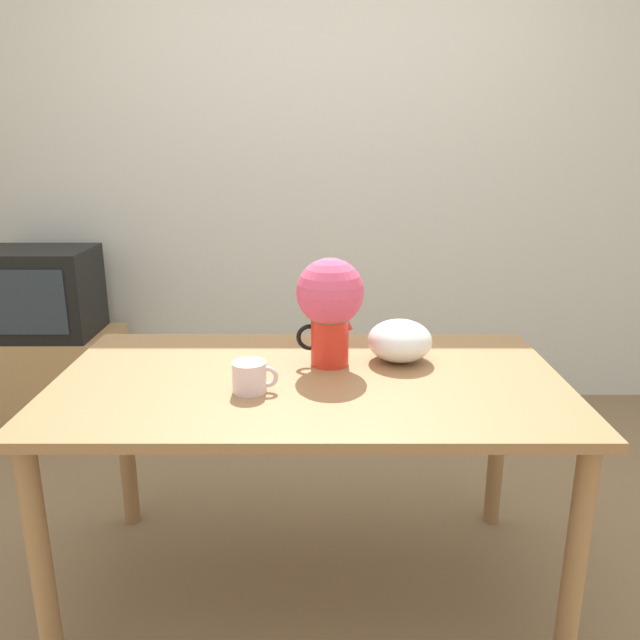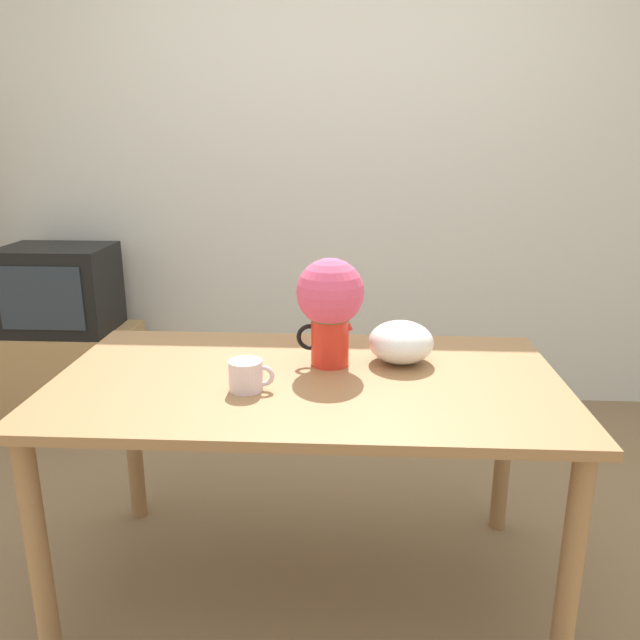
{
  "view_description": "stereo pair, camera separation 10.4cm",
  "coord_description": "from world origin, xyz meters",
  "px_view_note": "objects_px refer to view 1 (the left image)",
  "views": [
    {
      "loc": [
        -0.02,
        -1.78,
        1.46
      ],
      "look_at": [
        -0.02,
        0.11,
        0.91
      ],
      "focal_mm": 35.0,
      "sensor_mm": 36.0,
      "label": 1
    },
    {
      "loc": [
        0.09,
        -1.78,
        1.46
      ],
      "look_at": [
        -0.02,
        0.11,
        0.91
      ],
      "focal_mm": 35.0,
      "sensor_mm": 36.0,
      "label": 2
    }
  ],
  "objects_px": {
    "coffee_mug": "(251,377)",
    "tv_set": "(40,292)",
    "white_bowl": "(400,341)",
    "flower_vase": "(330,302)"
  },
  "relations": [
    {
      "from": "coffee_mug",
      "to": "tv_set",
      "type": "bearing_deg",
      "value": 130.8
    },
    {
      "from": "white_bowl",
      "to": "tv_set",
      "type": "bearing_deg",
      "value": 145.38
    },
    {
      "from": "flower_vase",
      "to": "white_bowl",
      "type": "distance_m",
      "value": 0.27
    },
    {
      "from": "flower_vase",
      "to": "tv_set",
      "type": "xyz_separation_m",
      "value": [
        -1.47,
        1.21,
        -0.26
      ]
    },
    {
      "from": "flower_vase",
      "to": "coffee_mug",
      "type": "xyz_separation_m",
      "value": [
        -0.23,
        -0.23,
        -0.16
      ]
    },
    {
      "from": "flower_vase",
      "to": "white_bowl",
      "type": "height_order",
      "value": "flower_vase"
    },
    {
      "from": "flower_vase",
      "to": "tv_set",
      "type": "relative_size",
      "value": 0.64
    },
    {
      "from": "coffee_mug",
      "to": "tv_set",
      "type": "relative_size",
      "value": 0.24
    },
    {
      "from": "white_bowl",
      "to": "tv_set",
      "type": "relative_size",
      "value": 0.39
    },
    {
      "from": "coffee_mug",
      "to": "white_bowl",
      "type": "bearing_deg",
      "value": 29.67
    }
  ]
}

